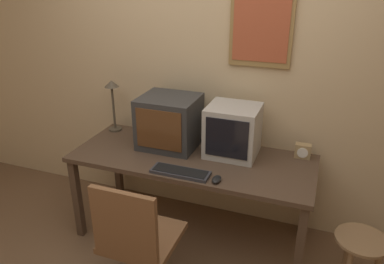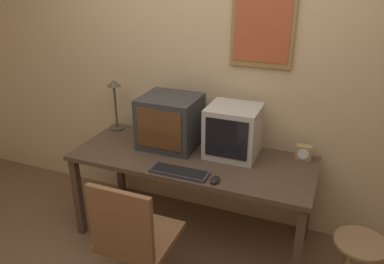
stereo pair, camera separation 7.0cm
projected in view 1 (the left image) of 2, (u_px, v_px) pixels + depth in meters
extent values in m
cube|color=#D1B284|center=(212.00, 68.00, 2.99)|extent=(8.00, 0.05, 2.60)
cube|color=olive|center=(261.00, 27.00, 2.69)|extent=(0.46, 0.02, 0.58)
cube|color=#AD4C2D|center=(261.00, 27.00, 2.68)|extent=(0.41, 0.01, 0.50)
cube|color=#4C3828|center=(192.00, 159.00, 2.83)|extent=(1.82, 0.72, 0.04)
cube|color=#4C3828|center=(77.00, 199.00, 2.98)|extent=(0.06, 0.06, 0.69)
cube|color=#4C3828|center=(299.00, 250.00, 2.43)|extent=(0.06, 0.06, 0.69)
cube|color=#4C3828|center=(118.00, 164.00, 3.52)|extent=(0.06, 0.06, 0.69)
cube|color=#4C3828|center=(307.00, 200.00, 2.97)|extent=(0.06, 0.06, 0.69)
cube|color=#333333|center=(170.00, 121.00, 2.94)|extent=(0.44, 0.40, 0.40)
cube|color=#563319|center=(159.00, 130.00, 2.76)|extent=(0.36, 0.01, 0.31)
cube|color=#B7B2A8|center=(233.00, 130.00, 2.80)|extent=(0.38, 0.35, 0.38)
cube|color=black|center=(227.00, 139.00, 2.64)|extent=(0.31, 0.01, 0.29)
cube|color=#333338|center=(180.00, 172.00, 2.58)|extent=(0.41, 0.14, 0.02)
cube|color=black|center=(180.00, 171.00, 2.58)|extent=(0.38, 0.11, 0.00)
ellipsoid|color=black|center=(217.00, 179.00, 2.49)|extent=(0.06, 0.10, 0.03)
cube|color=#A38456|center=(303.00, 151.00, 2.79)|extent=(0.12, 0.06, 0.11)
cylinder|color=white|center=(302.00, 153.00, 2.76)|extent=(0.08, 0.00, 0.08)
cylinder|color=#4C4233|center=(115.00, 129.00, 3.29)|extent=(0.11, 0.11, 0.02)
cylinder|color=#4C4233|center=(114.00, 108.00, 3.21)|extent=(0.02, 0.02, 0.39)
cone|color=#4C4233|center=(111.00, 84.00, 3.13)|extent=(0.12, 0.12, 0.05)
cube|color=brown|center=(143.00, 237.00, 2.37)|extent=(0.44, 0.44, 0.04)
cube|color=brown|center=(124.00, 225.00, 2.10)|extent=(0.41, 0.04, 0.44)
cylinder|color=#8E6B47|center=(362.00, 240.00, 2.35)|extent=(0.33, 0.33, 0.02)
cylinder|color=#8E6B47|center=(346.00, 257.00, 2.55)|extent=(0.04, 0.04, 0.46)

